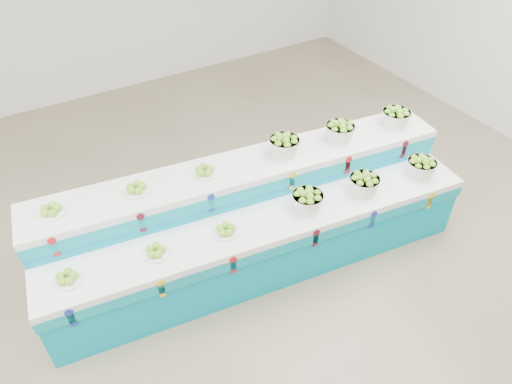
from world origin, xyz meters
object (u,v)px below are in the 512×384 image
display_stand (256,220)px  plate_upper_mid (136,188)px  basket_lower_left (307,200)px  basket_upper_right (396,117)px

display_stand → plate_upper_mid: bearing=166.1°
display_stand → basket_lower_left: (0.38, -0.31, 0.32)m
basket_lower_left → plate_upper_mid: bearing=153.1°
display_stand → basket_upper_right: bearing=8.5°
plate_upper_mid → basket_lower_left: bearing=-26.9°
display_stand → basket_upper_right: 1.86m
display_stand → basket_upper_right: (1.75, 0.04, 0.62)m
basket_lower_left → plate_upper_mid: size_ratio=1.31×
display_stand → plate_upper_mid: 1.22m
basket_lower_left → display_stand: bearing=140.5°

